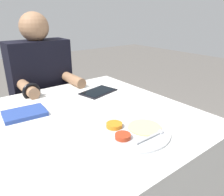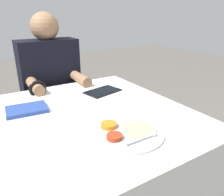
{
  "view_description": "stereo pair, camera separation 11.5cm",
  "coord_description": "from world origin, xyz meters",
  "px_view_note": "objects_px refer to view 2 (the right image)",
  "views": [
    {
      "loc": [
        -0.5,
        -0.86,
        1.25
      ],
      "look_at": [
        0.16,
        -0.01,
        0.83
      ],
      "focal_mm": 35.0,
      "sensor_mm": 36.0,
      "label": 1
    },
    {
      "loc": [
        -0.4,
        -0.92,
        1.25
      ],
      "look_at": [
        0.16,
        -0.01,
        0.83
      ],
      "focal_mm": 35.0,
      "sensor_mm": 36.0,
      "label": 2
    }
  ],
  "objects_px": {
    "red_notebook": "(27,110)",
    "tablet_device": "(103,91)",
    "thali_tray": "(126,132)",
    "person_diner": "(53,101)"
  },
  "relations": [
    {
      "from": "thali_tray",
      "to": "person_diner",
      "type": "relative_size",
      "value": 0.25
    },
    {
      "from": "red_notebook",
      "to": "tablet_device",
      "type": "height_order",
      "value": "red_notebook"
    },
    {
      "from": "red_notebook",
      "to": "person_diner",
      "type": "xyz_separation_m",
      "value": [
        0.28,
        0.5,
        -0.19
      ]
    },
    {
      "from": "red_notebook",
      "to": "tablet_device",
      "type": "bearing_deg",
      "value": 6.11
    },
    {
      "from": "thali_tray",
      "to": "person_diner",
      "type": "xyz_separation_m",
      "value": [
        -0.04,
        0.96,
        -0.18
      ]
    },
    {
      "from": "red_notebook",
      "to": "person_diner",
      "type": "relative_size",
      "value": 0.17
    },
    {
      "from": "person_diner",
      "to": "thali_tray",
      "type": "bearing_deg",
      "value": -87.85
    },
    {
      "from": "thali_tray",
      "to": "tablet_device",
      "type": "bearing_deg",
      "value": 71.42
    },
    {
      "from": "red_notebook",
      "to": "tablet_device",
      "type": "xyz_separation_m",
      "value": [
        0.48,
        0.05,
        -0.0
      ]
    },
    {
      "from": "thali_tray",
      "to": "red_notebook",
      "type": "xyz_separation_m",
      "value": [
        -0.31,
        0.46,
        0.0
      ]
    }
  ]
}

